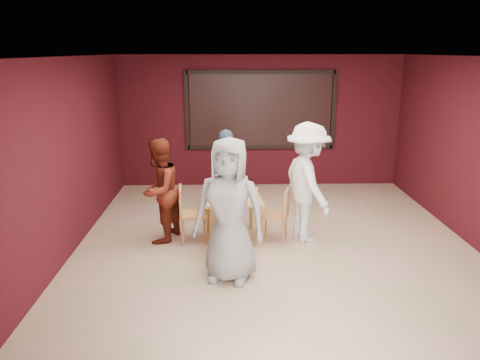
{
  "coord_description": "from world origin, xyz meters",
  "views": [
    {
      "loc": [
        -0.71,
        -6.48,
        2.89
      ],
      "look_at": [
        -0.52,
        0.42,
        0.96
      ],
      "focal_mm": 35.0,
      "sensor_mm": 36.0,
      "label": 1
    }
  ],
  "objects_px": {
    "diner_left": "(159,191)",
    "chair_left": "(189,211)",
    "chair_right": "(279,212)",
    "diner_right": "(307,183)",
    "diner_front": "(229,210)",
    "dining_table": "(232,202)",
    "diner_back": "(226,172)",
    "chair_front": "(227,226)",
    "chair_back": "(226,198)"
  },
  "relations": [
    {
      "from": "diner_front",
      "to": "diner_left",
      "type": "xyz_separation_m",
      "value": [
        -1.06,
        1.31,
        -0.13
      ]
    },
    {
      "from": "dining_table",
      "to": "chair_left",
      "type": "bearing_deg",
      "value": -173.35
    },
    {
      "from": "dining_table",
      "to": "chair_back",
      "type": "relative_size",
      "value": 1.22
    },
    {
      "from": "diner_front",
      "to": "chair_right",
      "type": "bearing_deg",
      "value": 73.77
    },
    {
      "from": "chair_left",
      "to": "diner_left",
      "type": "xyz_separation_m",
      "value": [
        -0.44,
        0.06,
        0.31
      ]
    },
    {
      "from": "diner_back",
      "to": "diner_right",
      "type": "xyz_separation_m",
      "value": [
        1.26,
        -1.21,
        0.14
      ]
    },
    {
      "from": "chair_back",
      "to": "dining_table",
      "type": "bearing_deg",
      "value": -81.68
    },
    {
      "from": "chair_left",
      "to": "diner_back",
      "type": "xyz_separation_m",
      "value": [
        0.57,
        1.24,
        0.28
      ]
    },
    {
      "from": "chair_back",
      "to": "diner_right",
      "type": "bearing_deg",
      "value": -30.76
    },
    {
      "from": "dining_table",
      "to": "diner_front",
      "type": "xyz_separation_m",
      "value": [
        -0.05,
        -1.33,
        0.32
      ]
    },
    {
      "from": "diner_left",
      "to": "diner_right",
      "type": "height_order",
      "value": "diner_right"
    },
    {
      "from": "chair_front",
      "to": "diner_right",
      "type": "height_order",
      "value": "diner_right"
    },
    {
      "from": "diner_right",
      "to": "chair_front",
      "type": "bearing_deg",
      "value": 104.76
    },
    {
      "from": "diner_front",
      "to": "chair_front",
      "type": "bearing_deg",
      "value": 109.24
    },
    {
      "from": "dining_table",
      "to": "chair_front",
      "type": "relative_size",
      "value": 1.04
    },
    {
      "from": "chair_front",
      "to": "chair_left",
      "type": "bearing_deg",
      "value": 129.56
    },
    {
      "from": "dining_table",
      "to": "chair_left",
      "type": "xyz_separation_m",
      "value": [
        -0.67,
        -0.08,
        -0.12
      ]
    },
    {
      "from": "dining_table",
      "to": "chair_front",
      "type": "distance_m",
      "value": 0.8
    },
    {
      "from": "chair_front",
      "to": "diner_right",
      "type": "xyz_separation_m",
      "value": [
        1.24,
        0.75,
        0.4
      ]
    },
    {
      "from": "dining_table",
      "to": "chair_back",
      "type": "xyz_separation_m",
      "value": [
        -0.1,
        0.7,
        -0.17
      ]
    },
    {
      "from": "chair_left",
      "to": "chair_right",
      "type": "height_order",
      "value": "chair_left"
    },
    {
      "from": "diner_left",
      "to": "diner_right",
      "type": "xyz_separation_m",
      "value": [
        2.27,
        -0.02,
        0.12
      ]
    },
    {
      "from": "diner_back",
      "to": "diner_left",
      "type": "height_order",
      "value": "diner_left"
    },
    {
      "from": "diner_back",
      "to": "chair_left",
      "type": "bearing_deg",
      "value": 72.6
    },
    {
      "from": "diner_back",
      "to": "diner_left",
      "type": "relative_size",
      "value": 0.97
    },
    {
      "from": "dining_table",
      "to": "diner_back",
      "type": "relative_size",
      "value": 0.61
    },
    {
      "from": "diner_front",
      "to": "chair_back",
      "type": "bearing_deg",
      "value": 107.32
    },
    {
      "from": "diner_back",
      "to": "diner_right",
      "type": "height_order",
      "value": "diner_right"
    },
    {
      "from": "dining_table",
      "to": "diner_left",
      "type": "xyz_separation_m",
      "value": [
        -1.12,
        -0.02,
        0.19
      ]
    },
    {
      "from": "chair_front",
      "to": "diner_right",
      "type": "relative_size",
      "value": 0.5
    },
    {
      "from": "diner_left",
      "to": "diner_right",
      "type": "relative_size",
      "value": 0.87
    },
    {
      "from": "diner_front",
      "to": "diner_left",
      "type": "bearing_deg",
      "value": 145.07
    },
    {
      "from": "chair_front",
      "to": "diner_left",
      "type": "bearing_deg",
      "value": 143.26
    },
    {
      "from": "chair_right",
      "to": "diner_left",
      "type": "bearing_deg",
      "value": 177.82
    },
    {
      "from": "chair_front",
      "to": "chair_left",
      "type": "xyz_separation_m",
      "value": [
        -0.59,
        0.72,
        -0.02
      ]
    },
    {
      "from": "diner_left",
      "to": "chair_back",
      "type": "bearing_deg",
      "value": 145.7
    },
    {
      "from": "diner_front",
      "to": "diner_back",
      "type": "xyz_separation_m",
      "value": [
        -0.05,
        2.49,
        -0.15
      ]
    },
    {
      "from": "chair_back",
      "to": "diner_left",
      "type": "height_order",
      "value": "diner_left"
    },
    {
      "from": "chair_right",
      "to": "diner_left",
      "type": "xyz_separation_m",
      "value": [
        -1.84,
        0.07,
        0.34
      ]
    },
    {
      "from": "dining_table",
      "to": "chair_back",
      "type": "height_order",
      "value": "dining_table"
    },
    {
      "from": "chair_front",
      "to": "chair_right",
      "type": "relative_size",
      "value": 1.11
    },
    {
      "from": "chair_right",
      "to": "diner_left",
      "type": "height_order",
      "value": "diner_left"
    },
    {
      "from": "dining_table",
      "to": "diner_right",
      "type": "xyz_separation_m",
      "value": [
        1.15,
        -0.05,
        0.31
      ]
    },
    {
      "from": "chair_right",
      "to": "diner_right",
      "type": "distance_m",
      "value": 0.63
    },
    {
      "from": "diner_left",
      "to": "chair_left",
      "type": "bearing_deg",
      "value": 103.09
    },
    {
      "from": "chair_left",
      "to": "chair_right",
      "type": "bearing_deg",
      "value": -0.61
    },
    {
      "from": "diner_right",
      "to": "chair_left",
      "type": "bearing_deg",
      "value": 74.6
    },
    {
      "from": "diner_front",
      "to": "diner_left",
      "type": "height_order",
      "value": "diner_front"
    },
    {
      "from": "diner_front",
      "to": "dining_table",
      "type": "bearing_deg",
      "value": 103.66
    },
    {
      "from": "chair_back",
      "to": "diner_front",
      "type": "distance_m",
      "value": 2.09
    }
  ]
}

